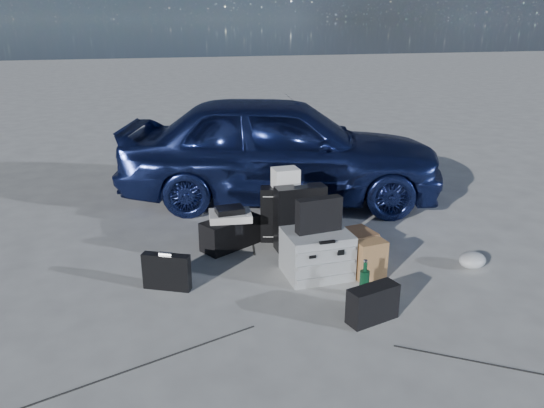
% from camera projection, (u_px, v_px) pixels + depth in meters
% --- Properties ---
extents(ground, '(60.00, 60.00, 0.00)m').
position_uv_depth(ground, '(325.00, 300.00, 4.39)').
color(ground, '#B6B6B1').
rests_on(ground, ground).
extents(car, '(4.26, 2.71, 1.35)m').
position_uv_depth(car, '(281.00, 148.00, 6.65)').
color(car, navy).
rests_on(car, ground).
extents(pelican_case, '(0.58, 0.48, 0.42)m').
position_uv_depth(pelican_case, '(317.00, 253.00, 4.78)').
color(pelican_case, '#ADB1B3').
rests_on(pelican_case, ground).
extents(laptop_bag, '(0.42, 0.15, 0.31)m').
position_uv_depth(laptop_bag, '(319.00, 215.00, 4.68)').
color(laptop_bag, black).
rests_on(laptop_bag, pelican_case).
extents(briefcase, '(0.41, 0.27, 0.32)m').
position_uv_depth(briefcase, '(167.00, 272.00, 4.53)').
color(briefcase, black).
rests_on(briefcase, ground).
extents(suitcase_left, '(0.51, 0.19, 0.65)m').
position_uv_depth(suitcase_left, '(300.00, 218.00, 5.30)').
color(suitcase_left, black).
rests_on(suitcase_left, ground).
extents(suitcase_right, '(0.51, 0.30, 0.58)m').
position_uv_depth(suitcase_right, '(284.00, 214.00, 5.50)').
color(suitcase_right, black).
rests_on(suitcase_right, ground).
extents(white_carton, '(0.26, 0.21, 0.20)m').
position_uv_depth(white_carton, '(286.00, 178.00, 5.38)').
color(white_carton, white).
rests_on(white_carton, suitcase_right).
extents(duffel_bag, '(0.66, 0.52, 0.30)m').
position_uv_depth(duffel_bag, '(230.00, 233.00, 5.38)').
color(duffel_bag, black).
rests_on(duffel_bag, ground).
extents(flat_box_white, '(0.45, 0.36, 0.07)m').
position_uv_depth(flat_box_white, '(230.00, 216.00, 5.31)').
color(flat_box_white, white).
rests_on(flat_box_white, duffel_bag).
extents(flat_box_black, '(0.28, 0.21, 0.06)m').
position_uv_depth(flat_box_black, '(230.00, 210.00, 5.28)').
color(flat_box_black, black).
rests_on(flat_box_black, flat_box_white).
extents(kraft_bag, '(0.28, 0.19, 0.35)m').
position_uv_depth(kraft_bag, '(370.00, 260.00, 4.72)').
color(kraft_bag, '#AB7A4A').
rests_on(kraft_bag, ground).
extents(cardboard_box, '(0.40, 0.36, 0.27)m').
position_uv_depth(cardboard_box, '(354.00, 244.00, 5.15)').
color(cardboard_box, brown).
rests_on(cardboard_box, ground).
extents(plastic_bag, '(0.34, 0.32, 0.15)m').
position_uv_depth(plastic_bag, '(472.00, 260.00, 4.95)').
color(plastic_bag, '#BBBEC1').
rests_on(plastic_bag, ground).
extents(messenger_bag, '(0.43, 0.25, 0.29)m').
position_uv_depth(messenger_bag, '(373.00, 304.00, 4.06)').
color(messenger_bag, black).
rests_on(messenger_bag, ground).
extents(green_bottle, '(0.09, 0.09, 0.32)m').
position_uv_depth(green_bottle, '(364.00, 279.00, 4.40)').
color(green_bottle, '#0C331D').
rests_on(green_bottle, ground).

